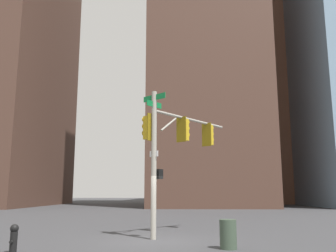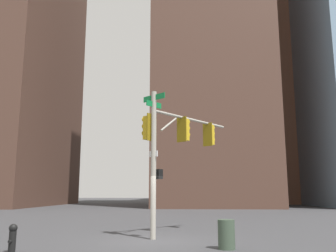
{
  "view_description": "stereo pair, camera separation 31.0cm",
  "coord_description": "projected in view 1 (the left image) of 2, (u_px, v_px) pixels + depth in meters",
  "views": [
    {
      "loc": [
        14.51,
        1.28,
        1.86
      ],
      "look_at": [
        -1.1,
        0.58,
        4.7
      ],
      "focal_mm": 38.79,
      "sensor_mm": 36.0,
      "label": 1
    },
    {
      "loc": [
        14.49,
        1.59,
        1.86
      ],
      "look_at": [
        -1.1,
        0.58,
        4.7
      ],
      "focal_mm": 38.79,
      "sensor_mm": 36.0,
      "label": 2
    }
  ],
  "objects": [
    {
      "name": "building_brick_midblock",
      "position": [
        204.0,
        49.0,
        53.94
      ],
      "size": [
        21.45,
        15.12,
        45.64
      ],
      "primitive_type": "cube",
      "color": "#4C3328",
      "rests_on": "ground_plane"
    },
    {
      "name": "signal_pole_assembly",
      "position": [
        173.0,
        140.0,
        16.13
      ],
      "size": [
        4.59,
        3.84,
        6.06
      ],
      "rotation": [
        0.0,
        0.0,
        2.48
      ],
      "color": "#9E998C",
      "rests_on": "ground_plane"
    },
    {
      "name": "ground_plane",
      "position": [
        152.0,
        241.0,
        13.98
      ],
      "size": [
        200.0,
        200.0,
        0.0
      ],
      "primitive_type": "plane",
      "color": "#38383A"
    },
    {
      "name": "litter_bin",
      "position": [
        228.0,
        234.0,
        12.01
      ],
      "size": [
        0.56,
        0.56,
        0.95
      ],
      "primitive_type": "cylinder",
      "color": "#384738",
      "rests_on": "ground_plane"
    },
    {
      "name": "building_brick_farside",
      "position": [
        240.0,
        107.0,
        65.59
      ],
      "size": [
        16.88,
        19.03,
        33.95
      ],
      "primitive_type": "cube",
      "color": "brown",
      "rests_on": "ground_plane"
    },
    {
      "name": "fire_hydrant",
      "position": [
        14.0,
        237.0,
        11.19
      ],
      "size": [
        0.34,
        0.26,
        0.87
      ],
      "color": "black",
      "rests_on": "ground_plane"
    }
  ]
}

